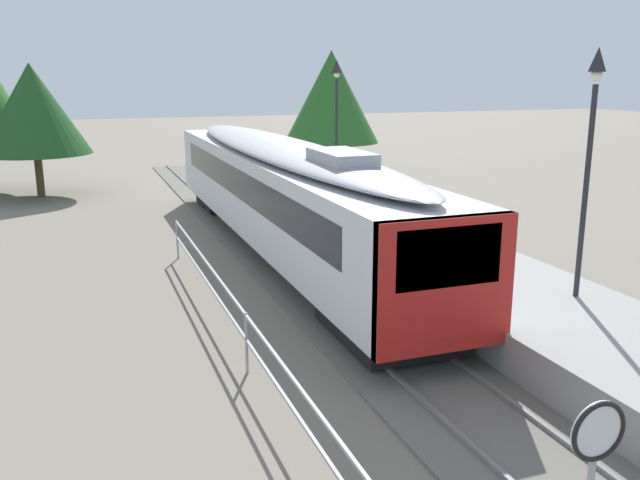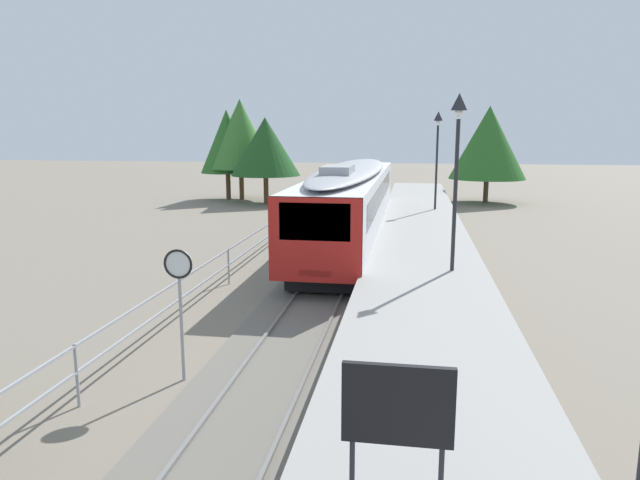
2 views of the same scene
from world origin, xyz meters
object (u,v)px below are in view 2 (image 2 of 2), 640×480
at_px(platform_lamp_mid_platform, 457,149).
at_px(platform_lamp_far_end, 437,142).
at_px(platform_notice_board, 398,410).
at_px(commuter_train, 352,197).
at_px(speed_limit_sign, 179,282).

distance_m(platform_lamp_mid_platform, platform_lamp_far_end, 14.63).
height_order(platform_lamp_far_end, platform_notice_board, platform_lamp_far_end).
height_order(commuter_train, platform_lamp_mid_platform, platform_lamp_mid_platform).
xyz_separation_m(commuter_train, speed_limit_sign, (-1.81, -15.99, -0.03)).
relative_size(platform_lamp_mid_platform, platform_notice_board, 2.97).
distance_m(commuter_train, speed_limit_sign, 16.09).
relative_size(commuter_train, platform_notice_board, 11.55).
distance_m(commuter_train, platform_lamp_far_end, 7.44).
distance_m(platform_lamp_mid_platform, speed_limit_sign, 9.53).
bearing_deg(platform_lamp_mid_platform, platform_lamp_far_end, 90.00).
height_order(platform_lamp_mid_platform, platform_lamp_far_end, same).
bearing_deg(platform_lamp_mid_platform, speed_limit_sign, -129.94).
relative_size(commuter_train, platform_lamp_far_end, 3.89).
height_order(commuter_train, speed_limit_sign, commuter_train).
bearing_deg(platform_notice_board, commuter_train, 97.41).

